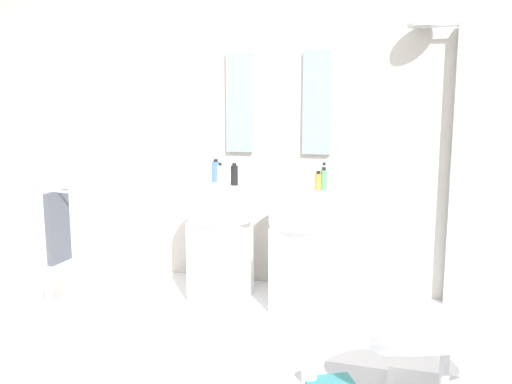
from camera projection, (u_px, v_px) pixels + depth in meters
name	position (u px, v px, depth m)	size (l,w,h in m)	color
ground_plane	(201.00, 375.00, 3.12)	(4.80, 3.60, 0.04)	silver
rear_partition	(280.00, 127.00, 4.46)	(4.80, 0.10, 2.60)	beige
pedestal_sink_left	(221.00, 236.00, 4.21)	(0.50, 0.50, 0.99)	white
pedestal_sink_right	(302.00, 242.00, 4.02)	(0.50, 0.50, 0.99)	white
vanity_mirror_left	(239.00, 103.00, 4.45)	(0.22, 0.03, 0.80)	#8C9EA8
vanity_mirror_right	(317.00, 103.00, 4.26)	(0.22, 0.03, 0.80)	#8C9EA8
shower_column	(459.00, 161.00, 3.97)	(0.49, 0.24, 2.05)	#B7BABF
lounge_chair	(446.00, 343.00, 2.68)	(1.05, 1.05, 0.65)	#B7BABF
towel_rack	(55.00, 230.00, 3.81)	(0.37, 0.22, 0.95)	#B7BABF
magazine_teal	(330.00, 384.00, 2.93)	(0.25, 0.17, 0.03)	teal
coffee_mug	(309.00, 376.00, 2.97)	(0.09, 0.09, 0.08)	white
soap_bottle_blue	(216.00, 171.00, 4.23)	(0.06, 0.06, 0.17)	#4C72B7
soap_bottle_amber	(318.00, 182.00, 3.84)	(0.05, 0.05, 0.14)	#C68C38
soap_bottle_black	(234.00, 175.00, 4.06)	(0.05, 0.05, 0.16)	black
soap_bottle_green	(324.00, 180.00, 3.83)	(0.05, 0.05, 0.16)	#59996B
soap_bottle_clear	(220.00, 176.00, 4.00)	(0.04, 0.04, 0.17)	silver
soap_bottle_grey	(324.00, 175.00, 4.03)	(0.04, 0.04, 0.17)	#99999E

